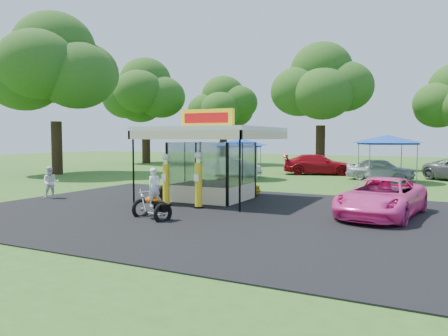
{
  "coord_description": "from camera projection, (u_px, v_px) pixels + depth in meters",
  "views": [
    {
      "loc": [
        7.48,
        -12.73,
        2.91
      ],
      "look_at": [
        -0.9,
        4.0,
        1.6
      ],
      "focal_mm": 35.0,
      "sensor_mm": 36.0,
      "label": 1
    }
  ],
  "objects": [
    {
      "name": "ground",
      "position": [
        195.0,
        223.0,
        14.9
      ],
      "size": [
        120.0,
        120.0,
        0.0
      ],
      "primitive_type": "plane",
      "color": "#305B1C",
      "rests_on": "ground"
    },
    {
      "name": "asphalt_apron",
      "position": [
        222.0,
        213.0,
        16.68
      ],
      "size": [
        20.0,
        14.0,
        0.04
      ],
      "primitive_type": "cube",
      "color": "black",
      "rests_on": "ground"
    },
    {
      "name": "gas_station_kiosk",
      "position": [
        212.0,
        162.0,
        20.12
      ],
      "size": [
        5.4,
        5.4,
        4.18
      ],
      "color": "white",
      "rests_on": "ground"
    },
    {
      "name": "gas_pump_left",
      "position": [
        166.0,
        181.0,
        18.42
      ],
      "size": [
        0.42,
        0.42,
        2.24
      ],
      "color": "black",
      "rests_on": "ground"
    },
    {
      "name": "gas_pump_right",
      "position": [
        199.0,
        181.0,
        17.78
      ],
      "size": [
        0.44,
        0.44,
        2.34
      ],
      "color": "black",
      "rests_on": "ground"
    },
    {
      "name": "motorcycle",
      "position": [
        153.0,
        199.0,
        15.37
      ],
      "size": [
        1.7,
        1.21,
        1.92
      ],
      "rotation": [
        0.0,
        0.0,
        -0.34
      ],
      "color": "black",
      "rests_on": "ground"
    },
    {
      "name": "spare_tires",
      "position": [
        167.0,
        192.0,
        20.0
      ],
      "size": [
        1.0,
        0.91,
        0.81
      ],
      "rotation": [
        0.0,
        0.0,
        0.55
      ],
      "color": "black",
      "rests_on": "ground"
    },
    {
      "name": "kiosk_car",
      "position": [
        233.0,
        185.0,
        22.18
      ],
      "size": [
        2.82,
        1.13,
        0.96
      ],
      "primitive_type": "imported",
      "rotation": [
        0.0,
        0.0,
        1.57
      ],
      "color": "yellow",
      "rests_on": "ground"
    },
    {
      "name": "pink_sedan",
      "position": [
        382.0,
        198.0,
        15.95
      ],
      "size": [
        3.07,
        5.45,
        1.44
      ],
      "primitive_type": "imported",
      "rotation": [
        0.0,
        0.0,
        -0.14
      ],
      "color": "#FD44A9",
      "rests_on": "ground"
    },
    {
      "name": "spectator_west",
      "position": [
        51.0,
        183.0,
        20.63
      ],
      "size": [
        0.96,
        0.94,
        1.55
      ],
      "primitive_type": "imported",
      "rotation": [
        0.0,
        0.0,
        0.7
      ],
      "color": "white",
      "rests_on": "ground"
    },
    {
      "name": "bg_car_a",
      "position": [
        233.0,
        167.0,
        32.78
      ],
      "size": [
        4.35,
        1.7,
        1.41
      ],
      "primitive_type": "imported",
      "rotation": [
        0.0,
        0.0,
        1.62
      ],
      "color": "white",
      "rests_on": "ground"
    },
    {
      "name": "bg_car_b",
      "position": [
        318.0,
        164.0,
        34.28
      ],
      "size": [
        5.89,
        3.74,
        1.59
      ],
      "primitive_type": "imported",
      "rotation": [
        0.0,
        0.0,
        1.87
      ],
      "color": "#A10C14",
      "rests_on": "ground"
    },
    {
      "name": "bg_car_c",
      "position": [
        380.0,
        169.0,
        29.74
      ],
      "size": [
        4.59,
        2.23,
        1.51
      ],
      "primitive_type": "imported",
      "rotation": [
        0.0,
        0.0,
        1.47
      ],
      "color": "#BCBCC1",
      "rests_on": "ground"
    },
    {
      "name": "tent_west",
      "position": [
        240.0,
        142.0,
        30.41
      ],
      "size": [
        4.07,
        4.07,
        2.85
      ],
      "rotation": [
        0.0,
        0.0,
        0.29
      ],
      "color": "gray",
      "rests_on": "ground"
    },
    {
      "name": "tent_east",
      "position": [
        387.0,
        139.0,
        28.24
      ],
      "size": [
        4.42,
        4.42,
        3.09
      ],
      "rotation": [
        0.0,
        0.0,
        0.4
      ],
      "color": "gray",
      "rests_on": "ground"
    },
    {
      "name": "oak_far_a",
      "position": [
        146.0,
        98.0,
        49.35
      ],
      "size": [
        9.81,
        9.81,
        11.63
      ],
      "color": "black",
      "rests_on": "ground"
    },
    {
      "name": "oak_far_b",
      "position": [
        223.0,
        109.0,
        46.95
      ],
      "size": [
        7.8,
        7.8,
        9.31
      ],
      "color": "black",
      "rests_on": "ground"
    },
    {
      "name": "oak_far_c",
      "position": [
        321.0,
        91.0,
        40.54
      ],
      "size": [
        9.72,
        9.72,
        11.46
      ],
      "color": "black",
      "rests_on": "ground"
    },
    {
      "name": "oak_near",
      "position": [
        55.0,
        76.0,
        34.14
      ],
      "size": [
        10.74,
        10.74,
        12.36
      ],
      "color": "black",
      "rests_on": "ground"
    }
  ]
}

